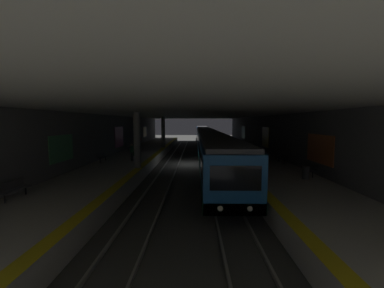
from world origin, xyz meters
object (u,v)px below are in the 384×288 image
bench_left_far (249,144)px  backpack_on_floor (134,154)px  pillar_far (163,132)px  bench_right_near (14,188)px  bench_left_mid (283,157)px  person_walking_mid (132,151)px  bench_right_far (129,146)px  bench_left_near (309,168)px  trash_bin (306,173)px  suitcase_rolling (247,152)px  metro_train (206,139)px  person_waiting_near (140,140)px  bench_right_mid (102,156)px  pillar_near (137,140)px

bench_left_far → backpack_on_floor: size_ratio=4.25×
pillar_far → bench_right_near: (-23.80, 4.18, -1.75)m
bench_left_mid → pillar_far: bearing=44.1°
person_walking_mid → bench_right_far: bearing=17.1°
bench_left_near → trash_bin: bearing=145.2°
suitcase_rolling → metro_train: bearing=19.1°
bench_right_far → person_waiting_near: person_waiting_near is taller
bench_right_mid → suitcase_rolling: suitcase_rolling is taller
bench_right_far → person_walking_mid: 9.59m
bench_left_far → bench_right_far: 17.45m
bench_left_mid → suitcase_rolling: suitcase_rolling is taller
person_walking_mid → bench_left_near: bearing=-113.0°
person_waiting_near → backpack_on_floor: (-11.10, -1.82, -0.64)m
suitcase_rolling → bench_right_mid: bearing=107.5°
metro_train → backpack_on_floor: metro_train is taller
bench_left_mid → backpack_on_floor: 15.77m
bench_right_far → bench_left_mid: bearing=-120.5°
metro_train → suitcase_rolling: bearing=-160.9°
pillar_far → bench_right_mid: size_ratio=2.68×
metro_train → bench_left_near: size_ratio=34.33×
metro_train → backpack_on_floor: (-12.85, 8.74, -0.78)m
bench_left_near → bench_left_mid: bearing=0.0°
bench_left_near → bench_left_far: size_ratio=1.00×
bench_right_near → bench_right_mid: 11.09m
person_walking_mid → trash_bin: 15.28m
person_walking_mid → bench_left_far: bearing=-48.1°
pillar_near → bench_left_far: bearing=-38.6°
pillar_near → bench_right_far: bearing=18.5°
pillar_near → bench_left_far: pillar_near is taller
backpack_on_floor → metro_train: bearing=-34.2°
pillar_near → person_waiting_near: (18.16, 4.01, -1.44)m
bench_left_near → suitcase_rolling: 10.67m
bench_left_mid → pillar_near: bearing=100.8°
metro_train → bench_left_far: (-3.77, -6.33, -0.45)m
bench_left_mid → bench_right_far: size_ratio=1.00×
pillar_far → metro_train: pillar_far is taller
pillar_far → bench_right_far: pillar_far is taller
bench_left_far → bench_left_mid: bearing=180.0°
bench_left_far → person_walking_mid: size_ratio=1.00×
pillar_near → person_walking_mid: (3.36, 1.37, -1.35)m
bench_right_mid → trash_bin: bearing=-112.6°
bench_right_mid → bench_right_near: bearing=180.0°
bench_right_far → person_walking_mid: size_ratio=1.00×
metro_train → trash_bin: bearing=-166.7°
bench_left_mid → person_waiting_near: size_ratio=1.09×
bench_left_far → bench_right_far: size_ratio=1.00×
bench_left_near → trash_bin: 1.29m
pillar_near → suitcase_rolling: bearing=-54.2°
bench_right_near → backpack_on_floor: size_ratio=4.25×
bench_right_far → backpack_on_floor: bench_right_far is taller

